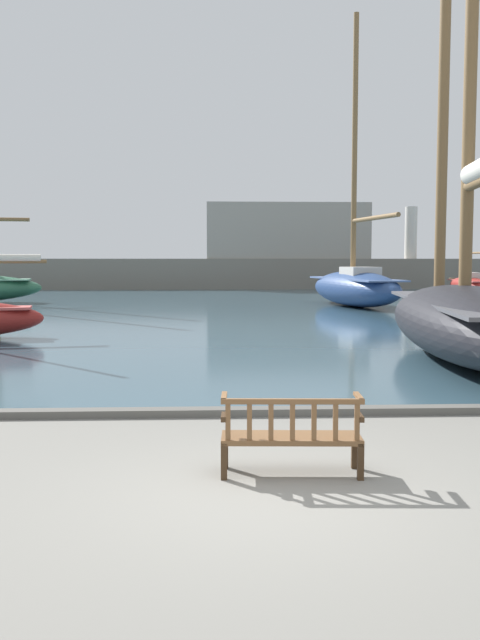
# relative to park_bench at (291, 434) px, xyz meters

# --- Properties ---
(ground_plane) EXTENTS (160.00, 160.00, 0.00)m
(ground_plane) POSITION_rel_park_bench_xyz_m (-0.33, -0.70, -0.47)
(ground_plane) COLOR gray
(harbor_water) EXTENTS (100.00, 80.00, 0.08)m
(harbor_water) POSITION_rel_park_bench_xyz_m (-0.33, 43.30, -0.43)
(harbor_water) COLOR #385666
(harbor_water) RESTS_ON ground
(quay_edge_kerb) EXTENTS (40.00, 0.30, 0.12)m
(quay_edge_kerb) POSITION_rel_park_bench_xyz_m (-0.33, 3.15, -0.41)
(quay_edge_kerb) COLOR #5B5954
(quay_edge_kerb) RESTS_ON ground
(park_bench) EXTENTS (1.63, 0.61, 0.92)m
(park_bench) POSITION_rel_park_bench_xyz_m (0.00, 0.00, 0.00)
(park_bench) COLOR #3D2A19
(park_bench) RESTS_ON ground
(sailboat_nearest_port) EXTENTS (2.24, 8.63, 10.24)m
(sailboat_nearest_port) POSITION_rel_park_bench_xyz_m (17.20, 40.90, 0.39)
(sailboat_nearest_port) COLOR maroon
(sailboat_nearest_port) RESTS_ON harbor_water
(sailboat_distant_harbor) EXTENTS (4.30, 10.25, 14.71)m
(sailboat_distant_harbor) POSITION_rel_park_bench_xyz_m (6.59, 28.20, 0.71)
(sailboat_distant_harbor) COLOR navy
(sailboat_distant_harbor) RESTS_ON harbor_water
(sailboat_outer_starboard) EXTENTS (4.55, 12.00, 15.39)m
(sailboat_outer_starboard) POSITION_rel_park_bench_xyz_m (5.27, 8.80, 0.82)
(sailboat_outer_starboard) COLOR black
(sailboat_outer_starboard) RESTS_ON harbor_water
(far_breakwater) EXTENTS (43.90, 2.40, 7.09)m
(far_breakwater) POSITION_rel_park_bench_xyz_m (1.68, 50.27, 1.93)
(far_breakwater) COLOR slate
(far_breakwater) RESTS_ON ground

